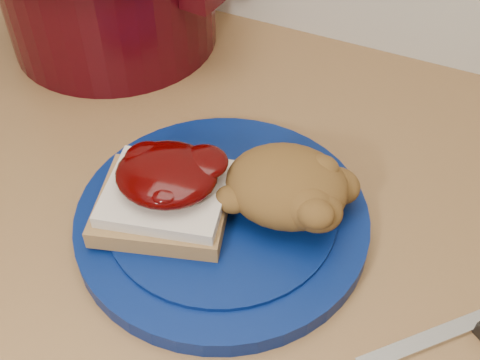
% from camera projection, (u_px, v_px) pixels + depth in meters
% --- Properties ---
extents(plate, '(0.33, 0.33, 0.02)m').
position_uv_depth(plate, '(222.00, 219.00, 0.59)').
color(plate, '#05164E').
rests_on(plate, wood_countertop).
extents(sandwich, '(0.15, 0.14, 0.06)m').
position_uv_depth(sandwich, '(165.00, 191.00, 0.56)').
color(sandwich, olive).
rests_on(sandwich, plate).
extents(stuffing_mound, '(0.13, 0.12, 0.06)m').
position_uv_depth(stuffing_mound, '(287.00, 185.00, 0.56)').
color(stuffing_mound, brown).
rests_on(stuffing_mound, plate).
extents(butter_knife, '(0.14, 0.14, 0.00)m').
position_uv_depth(butter_knife, '(453.00, 329.00, 0.51)').
color(butter_knife, silver).
rests_on(butter_knife, wood_countertop).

